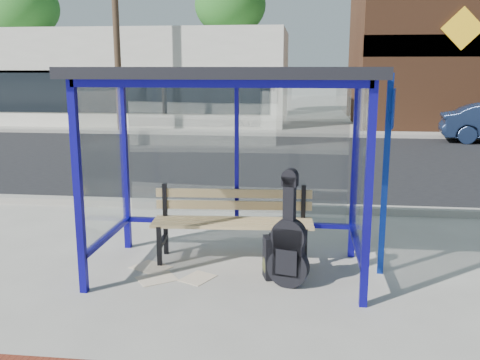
# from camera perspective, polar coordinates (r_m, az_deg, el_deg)

# --- Properties ---
(ground) EXTENTS (120.00, 120.00, 0.00)m
(ground) POSITION_cam_1_polar(r_m,az_deg,el_deg) (6.52, -1.17, -9.82)
(ground) COLOR #B2ADA0
(ground) RESTS_ON ground
(curb_near) EXTENTS (60.00, 0.25, 0.12)m
(curb_near) POSITION_cam_1_polar(r_m,az_deg,el_deg) (9.24, 1.33, -2.84)
(curb_near) COLOR gray
(curb_near) RESTS_ON ground
(street_asphalt) EXTENTS (60.00, 10.00, 0.00)m
(street_asphalt) POSITION_cam_1_polar(r_m,az_deg,el_deg) (14.23, 3.31, 2.14)
(street_asphalt) COLOR black
(street_asphalt) RESTS_ON ground
(curb_far) EXTENTS (60.00, 0.25, 0.12)m
(curb_far) POSITION_cam_1_polar(r_m,az_deg,el_deg) (19.26, 4.27, 4.87)
(curb_far) COLOR gray
(curb_far) RESTS_ON ground
(far_sidewalk) EXTENTS (60.00, 4.00, 0.01)m
(far_sidewalk) POSITION_cam_1_polar(r_m,az_deg,el_deg) (21.15, 4.51, 5.35)
(far_sidewalk) COLOR #B2ADA0
(far_sidewalk) RESTS_ON ground
(bus_shelter) EXTENTS (3.30, 1.80, 2.42)m
(bus_shelter) POSITION_cam_1_polar(r_m,az_deg,el_deg) (6.14, -1.16, 8.71)
(bus_shelter) COLOR #110C8C
(bus_shelter) RESTS_ON ground
(storefront_white) EXTENTS (18.00, 6.04, 4.00)m
(storefront_white) POSITION_cam_1_polar(r_m,az_deg,el_deg) (25.93, -15.77, 10.57)
(storefront_white) COLOR silver
(storefront_white) RESTS_ON ground
(storefront_brown) EXTENTS (10.00, 7.08, 6.40)m
(storefront_brown) POSITION_cam_1_polar(r_m,az_deg,el_deg) (25.52, 23.72, 12.71)
(storefront_brown) COLOR #59331E
(storefront_brown) RESTS_ON ground
(tree_left) EXTENTS (3.60, 3.60, 7.03)m
(tree_left) POSITION_cam_1_polar(r_m,az_deg,el_deg) (31.84, -21.96, 16.57)
(tree_left) COLOR #4C3826
(tree_left) RESTS_ON ground
(tree_mid) EXTENTS (3.60, 3.60, 7.03)m
(tree_mid) POSITION_cam_1_polar(r_m,az_deg,el_deg) (28.42, -1.04, 18.06)
(tree_mid) COLOR #4C3826
(tree_mid) RESTS_ON ground
(utility_pole_west) EXTENTS (1.60, 0.24, 8.00)m
(utility_pole_west) POSITION_cam_1_polar(r_m,az_deg,el_deg) (20.64, -13.11, 16.33)
(utility_pole_west) COLOR #4C3826
(utility_pole_west) RESTS_ON ground
(bench) EXTENTS (2.04, 0.62, 0.95)m
(bench) POSITION_cam_1_polar(r_m,az_deg,el_deg) (6.79, -0.76, -4.13)
(bench) COLOR black
(bench) RESTS_ON ground
(guitar_bag) EXTENTS (0.48, 0.25, 1.27)m
(guitar_bag) POSITION_cam_1_polar(r_m,az_deg,el_deg) (5.99, 5.21, -7.13)
(guitar_bag) COLOR black
(guitar_bag) RESTS_ON ground
(suitcase) EXTENTS (0.36, 0.28, 0.55)m
(suitcase) POSITION_cam_1_polar(r_m,az_deg,el_deg) (6.28, 4.03, -8.22)
(suitcase) COLOR black
(suitcase) RESTS_ON ground
(backpack) EXTENTS (0.32, 0.30, 0.36)m
(backpack) POSITION_cam_1_polar(r_m,az_deg,el_deg) (6.28, 3.75, -9.07)
(backpack) COLOR #31331C
(backpack) RESTS_ON ground
(sign_post) EXTENTS (0.12, 0.29, 2.36)m
(sign_post) POSITION_cam_1_polar(r_m,az_deg,el_deg) (6.36, 15.40, 1.63)
(sign_post) COLOR navy
(sign_post) RESTS_ON ground
(newspaper_a) EXTENTS (0.54, 0.52, 0.01)m
(newspaper_a) POSITION_cam_1_polar(r_m,az_deg,el_deg) (6.40, -8.86, -10.36)
(newspaper_a) COLOR white
(newspaper_a) RESTS_ON ground
(newspaper_b) EXTENTS (0.54, 0.50, 0.01)m
(newspaper_b) POSITION_cam_1_polar(r_m,az_deg,el_deg) (6.75, -9.48, -9.18)
(newspaper_b) COLOR white
(newspaper_b) RESTS_ON ground
(newspaper_c) EXTENTS (0.44, 0.48, 0.01)m
(newspaper_c) POSITION_cam_1_polar(r_m,az_deg,el_deg) (6.36, -4.53, -10.39)
(newspaper_c) COLOR white
(newspaper_c) RESTS_ON ground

